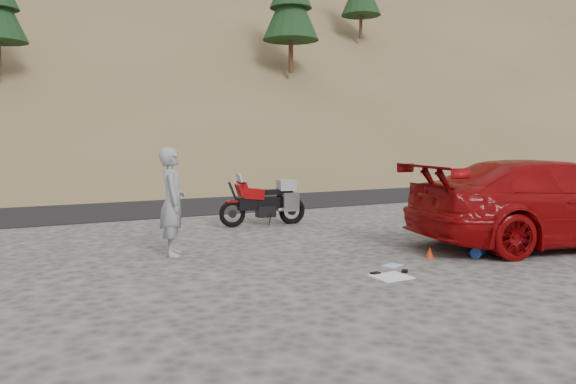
# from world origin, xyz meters

# --- Properties ---
(ground) EXTENTS (140.00, 140.00, 0.00)m
(ground) POSITION_xyz_m (0.00, 0.00, 0.00)
(ground) COLOR #413E3C
(ground) RESTS_ON ground
(road) EXTENTS (120.00, 7.00, 0.05)m
(road) POSITION_xyz_m (0.00, 9.00, 0.00)
(road) COLOR black
(road) RESTS_ON ground
(hillside) EXTENTS (120.00, 73.00, 46.72)m
(hillside) POSITION_xyz_m (-0.05, 40.88, 11.08)
(hillside) COLOR brown
(hillside) RESTS_ON ground
(motorcycle) EXTENTS (2.06, 0.71, 1.23)m
(motorcycle) POSITION_xyz_m (1.12, 3.33, 0.52)
(motorcycle) COLOR black
(motorcycle) RESTS_ON ground
(man) EXTENTS (0.60, 0.76, 1.82)m
(man) POSITION_xyz_m (-1.74, 1.05, 0.00)
(man) COLOR gray
(man) RESTS_ON ground
(red_car) EXTENTS (5.80, 3.37, 1.58)m
(red_car) POSITION_xyz_m (4.69, -1.36, 0.00)
(red_car) COLOR maroon
(red_car) RESTS_ON ground
(gear_white_cloth) EXTENTS (0.51, 0.45, 0.02)m
(gear_white_cloth) POSITION_xyz_m (0.54, -1.89, 0.01)
(gear_white_cloth) COLOR white
(gear_white_cloth) RESTS_ON ground
(gear_blue_mat) EXTENTS (0.48, 0.36, 0.18)m
(gear_blue_mat) POSITION_xyz_m (2.74, -1.45, 0.09)
(gear_blue_mat) COLOR navy
(gear_blue_mat) RESTS_ON ground
(gear_bottle) EXTENTS (0.09, 0.09, 0.19)m
(gear_bottle) POSITION_xyz_m (3.37, -1.50, 0.10)
(gear_bottle) COLOR navy
(gear_bottle) RESTS_ON ground
(gear_funnel) EXTENTS (0.18, 0.18, 0.19)m
(gear_funnel) POSITION_xyz_m (1.93, -1.15, 0.09)
(gear_funnel) COLOR red
(gear_funnel) RESTS_ON ground
(gear_glove_a) EXTENTS (0.13, 0.10, 0.04)m
(gear_glove_a) POSITION_xyz_m (0.44, -1.66, 0.02)
(gear_glove_a) COLOR black
(gear_glove_a) RESTS_ON ground
(gear_glove_b) EXTENTS (0.14, 0.14, 0.04)m
(gear_glove_b) POSITION_xyz_m (0.91, -1.75, 0.02)
(gear_glove_b) COLOR black
(gear_glove_b) RESTS_ON ground
(gear_blue_cloth) EXTENTS (0.35, 0.29, 0.01)m
(gear_blue_cloth) POSITION_xyz_m (1.02, -1.32, 0.01)
(gear_blue_cloth) COLOR #9ABBEF
(gear_blue_cloth) RESTS_ON ground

